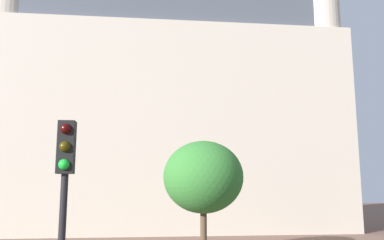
% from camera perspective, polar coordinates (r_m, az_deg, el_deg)
% --- Properties ---
extents(landmark_building, '(26.15, 12.70, 32.45)m').
position_cam_1_polar(landmark_building, '(32.86, -4.10, 1.13)').
color(landmark_building, beige).
rests_on(landmark_building, ground_plane).
extents(traffic_light_pole, '(0.28, 0.34, 4.28)m').
position_cam_1_polar(traffic_light_pole, '(7.12, -17.79, -10.31)').
color(traffic_light_pole, black).
rests_on(traffic_light_pole, ground_plane).
extents(tree_curb_far, '(3.47, 3.47, 5.13)m').
position_cam_1_polar(tree_curb_far, '(17.56, 1.62, -8.11)').
color(tree_curb_far, brown).
rests_on(tree_curb_far, ground_plane).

